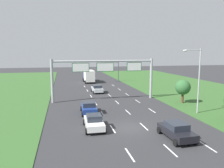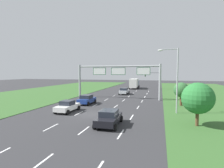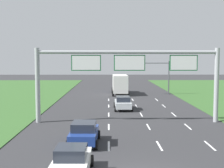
{
  "view_description": "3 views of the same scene",
  "coord_description": "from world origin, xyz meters",
  "px_view_note": "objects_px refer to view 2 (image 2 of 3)",
  "views": [
    {
      "loc": [
        -6.72,
        -21.57,
        8.03
      ],
      "look_at": [
        0.3,
        9.37,
        3.42
      ],
      "focal_mm": 35.0,
      "sensor_mm": 36.0,
      "label": 1
    },
    {
      "loc": [
        8.51,
        -20.54,
        5.37
      ],
      "look_at": [
        0.07,
        9.71,
        3.28
      ],
      "focal_mm": 28.0,
      "sensor_mm": 36.0,
      "label": 2
    },
    {
      "loc": [
        -1.77,
        -15.07,
        6.03
      ],
      "look_at": [
        -1.47,
        11.8,
        3.81
      ],
      "focal_mm": 50.0,
      "sensor_mm": 36.0,
      "label": 3
    }
  ],
  "objects_px": {
    "car_near_red": "(124,91)",
    "sign_gantry": "(118,75)",
    "street_lamp": "(174,75)",
    "traffic_light_mast": "(153,77)",
    "car_mid_lane": "(109,118)",
    "car_far_ahead": "(87,99)",
    "roadside_tree_near": "(198,98)",
    "car_lead_silver": "(67,106)",
    "roadside_tree_mid": "(181,90)",
    "box_truck": "(134,83)"
  },
  "relations": [
    {
      "from": "sign_gantry",
      "to": "street_lamp",
      "type": "distance_m",
      "value": 14.64
    },
    {
      "from": "roadside_tree_near",
      "to": "roadside_tree_mid",
      "type": "height_order",
      "value": "roadside_tree_near"
    },
    {
      "from": "car_near_red",
      "to": "car_far_ahead",
      "type": "xyz_separation_m",
      "value": [
        -3.42,
        -14.77,
        0.0
      ]
    },
    {
      "from": "car_near_red",
      "to": "car_mid_lane",
      "type": "xyz_separation_m",
      "value": [
        3.59,
        -25.09,
        -0.02
      ]
    },
    {
      "from": "car_near_red",
      "to": "roadside_tree_mid",
      "type": "relative_size",
      "value": 1.11
    },
    {
      "from": "car_lead_silver",
      "to": "roadside_tree_near",
      "type": "distance_m",
      "value": 16.05
    },
    {
      "from": "car_near_red",
      "to": "car_far_ahead",
      "type": "relative_size",
      "value": 1.06
    },
    {
      "from": "car_near_red",
      "to": "street_lamp",
      "type": "distance_m",
      "value": 21.06
    },
    {
      "from": "traffic_light_mast",
      "to": "box_truck",
      "type": "bearing_deg",
      "value": 173.1
    },
    {
      "from": "car_near_red",
      "to": "car_far_ahead",
      "type": "height_order",
      "value": "car_far_ahead"
    },
    {
      "from": "roadside_tree_near",
      "to": "street_lamp",
      "type": "bearing_deg",
      "value": 109.65
    },
    {
      "from": "street_lamp",
      "to": "roadside_tree_mid",
      "type": "xyz_separation_m",
      "value": [
        1.51,
        5.66,
        -2.52
      ]
    },
    {
      "from": "car_near_red",
      "to": "car_far_ahead",
      "type": "bearing_deg",
      "value": -103.59
    },
    {
      "from": "traffic_light_mast",
      "to": "street_lamp",
      "type": "bearing_deg",
      "value": -83.24
    },
    {
      "from": "car_mid_lane",
      "to": "roadside_tree_mid",
      "type": "height_order",
      "value": "roadside_tree_mid"
    },
    {
      "from": "car_lead_silver",
      "to": "car_far_ahead",
      "type": "xyz_separation_m",
      "value": [
        0.18,
        6.03,
        0.04
      ]
    },
    {
      "from": "car_far_ahead",
      "to": "car_mid_lane",
      "type": "bearing_deg",
      "value": -54.17
    },
    {
      "from": "roadside_tree_mid",
      "to": "sign_gantry",
      "type": "bearing_deg",
      "value": 156.91
    },
    {
      "from": "car_far_ahead",
      "to": "box_truck",
      "type": "bearing_deg",
      "value": 84.92
    },
    {
      "from": "car_near_red",
      "to": "car_lead_silver",
      "type": "bearing_deg",
      "value": -100.37
    },
    {
      "from": "car_mid_lane",
      "to": "car_near_red",
      "type": "bearing_deg",
      "value": 96.52
    },
    {
      "from": "street_lamp",
      "to": "sign_gantry",
      "type": "bearing_deg",
      "value": 133.58
    },
    {
      "from": "car_far_ahead",
      "to": "roadside_tree_near",
      "type": "height_order",
      "value": "roadside_tree_near"
    },
    {
      "from": "car_near_red",
      "to": "box_truck",
      "type": "height_order",
      "value": "box_truck"
    },
    {
      "from": "street_lamp",
      "to": "car_lead_silver",
      "type": "bearing_deg",
      "value": -168.1
    },
    {
      "from": "car_lead_silver",
      "to": "sign_gantry",
      "type": "bearing_deg",
      "value": 75.37
    },
    {
      "from": "roadside_tree_near",
      "to": "box_truck",
      "type": "bearing_deg",
      "value": 107.03
    },
    {
      "from": "sign_gantry",
      "to": "street_lamp",
      "type": "bearing_deg",
      "value": -46.42
    },
    {
      "from": "car_lead_silver",
      "to": "traffic_light_mast",
      "type": "height_order",
      "value": "traffic_light_mast"
    },
    {
      "from": "sign_gantry",
      "to": "street_lamp",
      "type": "xyz_separation_m",
      "value": [
        10.09,
        -10.61,
        0.14
      ]
    },
    {
      "from": "car_mid_lane",
      "to": "street_lamp",
      "type": "relative_size",
      "value": 0.5
    },
    {
      "from": "car_mid_lane",
      "to": "traffic_light_mast",
      "type": "height_order",
      "value": "traffic_light_mast"
    },
    {
      "from": "box_truck",
      "to": "roadside_tree_near",
      "type": "distance_m",
      "value": 40.79
    },
    {
      "from": "car_lead_silver",
      "to": "car_near_red",
      "type": "bearing_deg",
      "value": 81.18
    },
    {
      "from": "car_near_red",
      "to": "street_lamp",
      "type": "height_order",
      "value": "street_lamp"
    },
    {
      "from": "box_truck",
      "to": "roadside_tree_mid",
      "type": "distance_m",
      "value": 30.4
    },
    {
      "from": "car_mid_lane",
      "to": "roadside_tree_mid",
      "type": "distance_m",
      "value": 15.37
    },
    {
      "from": "car_near_red",
      "to": "sign_gantry",
      "type": "xyz_separation_m",
      "value": [
        0.19,
        -7.27,
        4.13
      ]
    },
    {
      "from": "street_lamp",
      "to": "roadside_tree_near",
      "type": "relative_size",
      "value": 1.94
    },
    {
      "from": "car_mid_lane",
      "to": "street_lamp",
      "type": "bearing_deg",
      "value": 45.53
    },
    {
      "from": "car_mid_lane",
      "to": "traffic_light_mast",
      "type": "xyz_separation_m",
      "value": [
        2.78,
        40.22,
        3.08
      ]
    },
    {
      "from": "car_near_red",
      "to": "traffic_light_mast",
      "type": "height_order",
      "value": "traffic_light_mast"
    },
    {
      "from": "car_lead_silver",
      "to": "car_mid_lane",
      "type": "bearing_deg",
      "value": -29.83
    },
    {
      "from": "car_near_red",
      "to": "street_lamp",
      "type": "relative_size",
      "value": 0.49
    },
    {
      "from": "car_lead_silver",
      "to": "traffic_light_mast",
      "type": "relative_size",
      "value": 0.74
    },
    {
      "from": "car_near_red",
      "to": "traffic_light_mast",
      "type": "relative_size",
      "value": 0.75
    },
    {
      "from": "car_near_red",
      "to": "car_mid_lane",
      "type": "distance_m",
      "value": 25.35
    },
    {
      "from": "box_truck",
      "to": "traffic_light_mast",
      "type": "relative_size",
      "value": 1.38
    },
    {
      "from": "box_truck",
      "to": "sign_gantry",
      "type": "height_order",
      "value": "sign_gantry"
    },
    {
      "from": "car_lead_silver",
      "to": "box_truck",
      "type": "relative_size",
      "value": 0.53
    }
  ]
}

